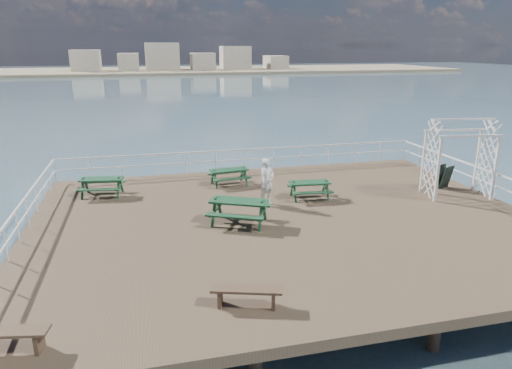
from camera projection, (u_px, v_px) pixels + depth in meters
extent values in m
cube|color=brown|center=(286.00, 222.00, 16.53)|extent=(18.00, 14.00, 0.30)
plane|color=#425F70|center=(185.00, 116.00, 54.21)|extent=(300.00, 300.00, 0.00)
cube|color=tan|center=(204.00, 70.00, 145.73)|extent=(160.00, 40.00, 0.80)
cube|color=beige|center=(86.00, 60.00, 133.94)|extent=(8.00, 8.00, 6.00)
cube|color=beige|center=(129.00, 62.00, 136.83)|extent=(6.00, 8.00, 5.00)
cube|color=beige|center=(162.00, 56.00, 138.68)|extent=(10.00, 8.00, 8.00)
cube|color=beige|center=(202.00, 61.00, 141.87)|extent=(7.00, 8.00, 5.00)
cube|color=beige|center=(236.00, 58.00, 144.10)|extent=(9.00, 8.00, 7.00)
cube|color=beige|center=(276.00, 62.00, 147.51)|extent=(6.00, 8.00, 4.00)
cylinder|color=brown|center=(88.00, 218.00, 20.27)|extent=(0.36, 0.36, 2.10)
cylinder|color=brown|center=(392.00, 193.00, 23.70)|extent=(0.36, 0.36, 2.10)
cube|color=silver|center=(245.00, 150.00, 22.54)|extent=(17.70, 0.07, 0.07)
cube|color=silver|center=(245.00, 160.00, 22.68)|extent=(17.70, 0.05, 0.05)
cylinder|color=silver|center=(55.00, 171.00, 20.66)|extent=(0.05, 0.05, 1.10)
cube|color=silver|center=(15.00, 212.00, 14.15)|extent=(0.07, 13.70, 0.07)
cube|color=silver|center=(18.00, 226.00, 14.30)|extent=(0.05, 13.70, 0.05)
cube|color=silver|center=(498.00, 175.00, 18.20)|extent=(0.07, 13.70, 0.07)
cube|color=silver|center=(496.00, 186.00, 18.35)|extent=(0.05, 13.70, 0.05)
cube|color=#163D1F|center=(101.00, 179.00, 18.80)|extent=(1.81, 0.94, 0.06)
cube|color=#163D1F|center=(105.00, 182.00, 19.43)|extent=(1.74, 0.51, 0.05)
cube|color=#163D1F|center=(99.00, 190.00, 18.34)|extent=(1.74, 0.51, 0.05)
cube|color=#163D1F|center=(84.00, 186.00, 18.84)|extent=(0.30, 1.38, 0.06)
cube|color=#163D1F|center=(120.00, 186.00, 18.95)|extent=(0.30, 1.38, 0.06)
cube|color=#163D1F|center=(86.00, 185.00, 19.12)|extent=(0.16, 0.50, 0.84)
cube|color=#163D1F|center=(82.00, 190.00, 18.58)|extent=(0.16, 0.50, 0.84)
cube|color=#163D1F|center=(121.00, 185.00, 19.23)|extent=(0.16, 0.50, 0.84)
cube|color=#163D1F|center=(118.00, 189.00, 18.69)|extent=(0.16, 0.50, 0.84)
cube|color=#163D1F|center=(102.00, 190.00, 18.94)|extent=(1.52, 0.32, 0.06)
cube|color=#163D1F|center=(229.00, 170.00, 20.29)|extent=(1.73, 0.83, 0.06)
cube|color=#163D1F|center=(226.00, 173.00, 20.86)|extent=(1.68, 0.41, 0.05)
cube|color=#163D1F|center=(233.00, 179.00, 19.87)|extent=(1.68, 0.41, 0.05)
cube|color=#163D1F|center=(214.00, 178.00, 20.14)|extent=(0.22, 1.34, 0.06)
cube|color=#163D1F|center=(244.00, 175.00, 20.60)|extent=(0.22, 1.34, 0.06)
cube|color=#163D1F|center=(212.00, 177.00, 20.40)|extent=(0.13, 0.48, 0.81)
cube|color=#163D1F|center=(216.00, 180.00, 19.90)|extent=(0.13, 0.48, 0.81)
cube|color=#163D1F|center=(242.00, 174.00, 20.86)|extent=(0.13, 0.48, 0.81)
cube|color=#163D1F|center=(246.00, 177.00, 20.36)|extent=(0.13, 0.48, 0.81)
cube|color=#163D1F|center=(229.00, 180.00, 20.42)|extent=(1.48, 0.24, 0.06)
cube|color=#163D1F|center=(310.00, 182.00, 18.47)|extent=(1.69, 0.79, 0.05)
cube|color=#163D1F|center=(306.00, 185.00, 19.06)|extent=(1.65, 0.38, 0.05)
cube|color=#163D1F|center=(313.00, 193.00, 18.03)|extent=(1.65, 0.38, 0.05)
cube|color=#163D1F|center=(293.00, 190.00, 18.46)|extent=(0.20, 1.32, 0.05)
cube|color=#163D1F|center=(326.00, 188.00, 18.65)|extent=(0.20, 1.32, 0.05)
cube|color=#163D1F|center=(292.00, 189.00, 18.73)|extent=(0.12, 0.47, 0.79)
cube|color=#163D1F|center=(295.00, 193.00, 18.21)|extent=(0.12, 0.47, 0.79)
cube|color=#163D1F|center=(324.00, 187.00, 18.92)|extent=(0.12, 0.47, 0.79)
cube|color=#163D1F|center=(328.00, 191.00, 18.40)|extent=(0.12, 0.47, 0.79)
cube|color=#163D1F|center=(310.00, 193.00, 18.60)|extent=(1.45, 0.21, 0.05)
cube|color=#163D1F|center=(239.00, 201.00, 15.80)|extent=(2.12, 1.57, 0.07)
cube|color=#163D1F|center=(244.00, 204.00, 16.51)|extent=(1.90, 1.12, 0.06)
cube|color=#163D1F|center=(234.00, 217.00, 15.27)|extent=(1.90, 1.12, 0.06)
cube|color=#163D1F|center=(216.00, 209.00, 16.06)|extent=(0.78, 1.48, 0.07)
cube|color=#163D1F|center=(262.00, 212.00, 15.73)|extent=(0.78, 1.48, 0.07)
cube|color=#163D1F|center=(219.00, 207.00, 16.39)|extent=(0.33, 0.55, 0.97)
cube|color=#163D1F|center=(214.00, 213.00, 15.77)|extent=(0.33, 0.55, 0.97)
cube|color=#163D1F|center=(264.00, 211.00, 16.06)|extent=(0.33, 0.55, 0.97)
cube|color=#163D1F|center=(261.00, 217.00, 15.44)|extent=(0.33, 0.55, 0.97)
cube|color=#163D1F|center=(239.00, 216.00, 15.96)|extent=(1.62, 0.85, 0.07)
cube|color=brown|center=(247.00, 289.00, 10.80)|extent=(1.74, 0.90, 0.06)
cube|color=brown|center=(220.00, 297.00, 10.91)|extent=(0.19, 0.37, 0.43)
cube|color=brown|center=(273.00, 299.00, 10.83)|extent=(0.19, 0.37, 0.43)
cube|color=brown|center=(4.00, 332.00, 9.17)|extent=(1.80, 0.74, 0.07)
cube|color=brown|center=(39.00, 341.00, 9.28)|extent=(0.16, 0.38, 0.44)
cube|color=silver|center=(438.00, 170.00, 17.90)|extent=(0.11, 0.11, 2.59)
cube|color=silver|center=(423.00, 162.00, 19.14)|extent=(0.11, 0.11, 2.59)
cube|color=silver|center=(495.00, 169.00, 18.11)|extent=(0.11, 0.11, 2.59)
cube|color=silver|center=(477.00, 161.00, 19.34)|extent=(0.11, 0.11, 2.59)
cube|color=silver|center=(471.00, 136.00, 17.62)|extent=(2.57, 0.48, 0.09)
cube|color=silver|center=(454.00, 130.00, 18.85)|extent=(2.57, 0.48, 0.09)
cube|color=silver|center=(465.00, 119.00, 18.07)|extent=(2.57, 0.46, 0.08)
cube|color=black|center=(447.00, 177.00, 19.79)|extent=(0.68, 0.47, 1.03)
cube|color=black|center=(442.00, 176.00, 19.95)|extent=(0.68, 0.47, 1.03)
imported|color=silver|center=(267.00, 182.00, 17.68)|extent=(0.79, 0.68, 1.84)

